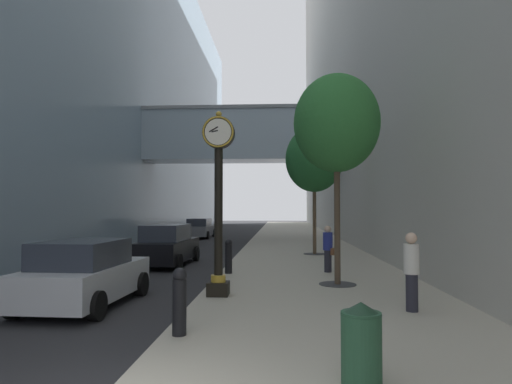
{
  "coord_description": "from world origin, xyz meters",
  "views": [
    {
      "loc": [
        2.14,
        -4.44,
        2.4
      ],
      "look_at": [
        0.98,
        16.66,
        3.18
      ],
      "focal_mm": 31.11,
      "sensor_mm": 36.0,
      "label": 1
    }
  ],
  "objects_px": {
    "street_tree_mid_near": "(314,159)",
    "bollard_fourth": "(229,255)",
    "car_silver_mid": "(85,274)",
    "street_clock": "(218,193)",
    "pedestrian_walking": "(328,248)",
    "pedestrian_by_clock": "(412,269)",
    "street_tree_near": "(337,124)",
    "car_black_near": "(167,246)",
    "bollard_nearest": "(179,300)",
    "bollard_third": "(218,264)",
    "car_grey_far": "(200,228)",
    "trash_bin": "(361,342)"
  },
  "relations": [
    {
      "from": "street_tree_mid_near",
      "to": "bollard_fourth",
      "type": "bearing_deg",
      "value": -117.51
    },
    {
      "from": "car_silver_mid",
      "to": "street_clock",
      "type": "bearing_deg",
      "value": 14.53
    },
    {
      "from": "pedestrian_walking",
      "to": "pedestrian_by_clock",
      "type": "height_order",
      "value": "pedestrian_by_clock"
    },
    {
      "from": "street_clock",
      "to": "street_tree_mid_near",
      "type": "distance_m",
      "value": 11.31
    },
    {
      "from": "street_tree_near",
      "to": "car_black_near",
      "type": "height_order",
      "value": "street_tree_near"
    },
    {
      "from": "bollard_nearest",
      "to": "bollard_third",
      "type": "bearing_deg",
      "value": 90.0
    },
    {
      "from": "bollard_fourth",
      "to": "bollard_third",
      "type": "bearing_deg",
      "value": -90.0
    },
    {
      "from": "bollard_nearest",
      "to": "car_grey_far",
      "type": "distance_m",
      "value": 28.36
    },
    {
      "from": "car_silver_mid",
      "to": "bollard_nearest",
      "type": "bearing_deg",
      "value": -42.95
    },
    {
      "from": "car_black_near",
      "to": "car_silver_mid",
      "type": "height_order",
      "value": "car_black_near"
    },
    {
      "from": "street_clock",
      "to": "car_black_near",
      "type": "xyz_separation_m",
      "value": [
        -3.15,
        7.01,
        -1.96
      ]
    },
    {
      "from": "trash_bin",
      "to": "pedestrian_by_clock",
      "type": "bearing_deg",
      "value": 65.94
    },
    {
      "from": "street_clock",
      "to": "bollard_fourth",
      "type": "height_order",
      "value": "street_clock"
    },
    {
      "from": "bollard_third",
      "to": "bollard_fourth",
      "type": "bearing_deg",
      "value": 90.0
    },
    {
      "from": "pedestrian_by_clock",
      "to": "car_silver_mid",
      "type": "height_order",
      "value": "pedestrian_by_clock"
    },
    {
      "from": "bollard_fourth",
      "to": "car_silver_mid",
      "type": "distance_m",
      "value": 5.6
    },
    {
      "from": "pedestrian_by_clock",
      "to": "street_clock",
      "type": "bearing_deg",
      "value": 161.17
    },
    {
      "from": "pedestrian_walking",
      "to": "street_clock",
      "type": "bearing_deg",
      "value": -126.9
    },
    {
      "from": "bollard_third",
      "to": "trash_bin",
      "type": "relative_size",
      "value": 1.14
    },
    {
      "from": "bollard_third",
      "to": "bollard_nearest",
      "type": "bearing_deg",
      "value": -90.0
    },
    {
      "from": "street_tree_mid_near",
      "to": "car_silver_mid",
      "type": "height_order",
      "value": "street_tree_mid_near"
    },
    {
      "from": "car_grey_far",
      "to": "pedestrian_by_clock",
      "type": "bearing_deg",
      "value": -69.98
    },
    {
      "from": "bollard_fourth",
      "to": "street_tree_mid_near",
      "type": "bearing_deg",
      "value": 62.49
    },
    {
      "from": "pedestrian_walking",
      "to": "car_black_near",
      "type": "relative_size",
      "value": 0.36
    },
    {
      "from": "trash_bin",
      "to": "pedestrian_walking",
      "type": "xyz_separation_m",
      "value": [
        0.66,
        10.07,
        0.32
      ]
    },
    {
      "from": "car_black_near",
      "to": "car_grey_far",
      "type": "relative_size",
      "value": 1.0
    },
    {
      "from": "bollard_third",
      "to": "car_silver_mid",
      "type": "height_order",
      "value": "car_silver_mid"
    },
    {
      "from": "bollard_fourth",
      "to": "bollard_nearest",
      "type": "bearing_deg",
      "value": -90.0
    },
    {
      "from": "bollard_third",
      "to": "car_grey_far",
      "type": "height_order",
      "value": "car_grey_far"
    },
    {
      "from": "bollard_nearest",
      "to": "car_grey_far",
      "type": "xyz_separation_m",
      "value": [
        -4.75,
        27.96,
        0.01
      ]
    },
    {
      "from": "pedestrian_walking",
      "to": "car_silver_mid",
      "type": "distance_m",
      "value": 8.34
    },
    {
      "from": "street_tree_mid_near",
      "to": "pedestrian_walking",
      "type": "xyz_separation_m",
      "value": [
        -0.0,
        -6.21,
        -3.84
      ]
    },
    {
      "from": "street_tree_mid_near",
      "to": "bollard_nearest",
      "type": "bearing_deg",
      "value": -103.81
    },
    {
      "from": "street_clock",
      "to": "bollard_nearest",
      "type": "relative_size",
      "value": 4.04
    },
    {
      "from": "street_tree_near",
      "to": "car_silver_mid",
      "type": "distance_m",
      "value": 8.15
    },
    {
      "from": "bollard_nearest",
      "to": "car_silver_mid",
      "type": "relative_size",
      "value": 0.29
    },
    {
      "from": "street_tree_mid_near",
      "to": "pedestrian_walking",
      "type": "bearing_deg",
      "value": -90.02
    },
    {
      "from": "bollard_fourth",
      "to": "car_silver_mid",
      "type": "relative_size",
      "value": 0.29
    },
    {
      "from": "bollard_nearest",
      "to": "bollard_fourth",
      "type": "height_order",
      "value": "same"
    },
    {
      "from": "pedestrian_by_clock",
      "to": "car_black_near",
      "type": "bearing_deg",
      "value": 131.84
    },
    {
      "from": "bollard_third",
      "to": "car_silver_mid",
      "type": "xyz_separation_m",
      "value": [
        -3.0,
        -2.22,
        0.02
      ]
    },
    {
      "from": "car_silver_mid",
      "to": "trash_bin",
      "type": "bearing_deg",
      "value": -39.68
    },
    {
      "from": "pedestrian_by_clock",
      "to": "trash_bin",
      "type": "bearing_deg",
      "value": -114.06
    },
    {
      "from": "bollard_nearest",
      "to": "pedestrian_walking",
      "type": "relative_size",
      "value": 0.73
    },
    {
      "from": "street_tree_mid_near",
      "to": "pedestrian_by_clock",
      "type": "relative_size",
      "value": 3.68
    },
    {
      "from": "street_tree_mid_near",
      "to": "trash_bin",
      "type": "distance_m",
      "value": 16.82
    },
    {
      "from": "bollard_fourth",
      "to": "street_tree_mid_near",
      "type": "xyz_separation_m",
      "value": [
        3.5,
        6.71,
        4.08
      ]
    },
    {
      "from": "car_grey_far",
      "to": "pedestrian_walking",
      "type": "bearing_deg",
      "value": -67.55
    },
    {
      "from": "street_tree_near",
      "to": "car_black_near",
      "type": "relative_size",
      "value": 1.37
    },
    {
      "from": "pedestrian_by_clock",
      "to": "car_black_near",
      "type": "xyz_separation_m",
      "value": [
        -7.65,
        8.54,
        -0.23
      ]
    }
  ]
}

